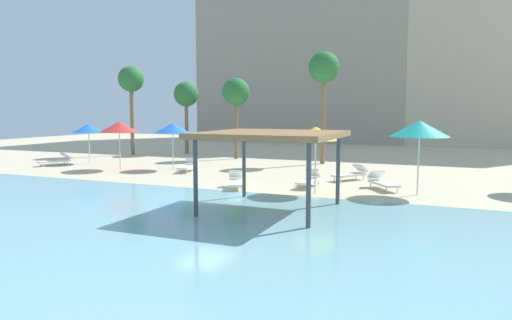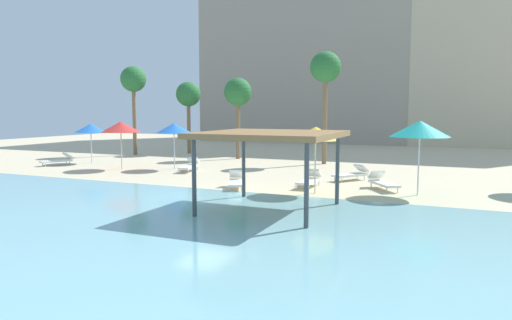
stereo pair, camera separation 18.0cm
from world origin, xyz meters
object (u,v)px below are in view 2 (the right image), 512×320
object	(u,v)px
beach_umbrella_red_1	(121,127)
palm_tree_1	(238,93)
beach_umbrella_blue_4	(91,128)
lounge_chair_2	(352,174)
beach_umbrella_yellow_2	(316,133)
lounge_chair_3	(310,179)
palm_tree_2	(188,96)
beach_umbrella_teal_5	(420,129)
palm_tree_3	(326,70)
lounge_chair_5	(236,181)
palm_tree_0	(133,81)
lounge_chair_4	(382,182)
beach_umbrella_blue_3	(174,128)
lounge_chair_0	(190,165)
lounge_chair_1	(59,160)
shade_pavilion	(270,137)

from	to	relation	value
beach_umbrella_red_1	palm_tree_1	distance (m)	8.88
beach_umbrella_blue_4	lounge_chair_2	bearing A→B (deg)	-2.67
beach_umbrella_yellow_2	beach_umbrella_red_1	bearing A→B (deg)	165.56
lounge_chair_2	palm_tree_1	size ratio (longest dim) A/B	0.34
lounge_chair_3	palm_tree_2	bearing A→B (deg)	-129.67
beach_umbrella_teal_5	palm_tree_3	world-z (taller)	palm_tree_3
lounge_chair_5	palm_tree_0	distance (m)	18.12
beach_umbrella_yellow_2	lounge_chair_4	distance (m)	3.76
beach_umbrella_yellow_2	lounge_chair_3	bearing A→B (deg)	113.76
lounge_chair_4	palm_tree_3	size ratio (longest dim) A/B	0.27
beach_umbrella_blue_4	lounge_chair_2	xyz separation A→B (m)	(16.76, -0.78, -1.89)
lounge_chair_3	palm_tree_3	xyz separation A→B (m)	(-1.75, 8.82, 5.47)
beach_umbrella_blue_4	lounge_chair_3	size ratio (longest dim) A/B	1.31
lounge_chair_2	palm_tree_0	size ratio (longest dim) A/B	0.29
lounge_chair_4	palm_tree_2	xyz separation A→B (m)	(-16.33, 11.07, 4.15)
beach_umbrella_blue_3	beach_umbrella_blue_4	distance (m)	6.61
lounge_chair_2	beach_umbrella_blue_4	bearing A→B (deg)	-57.93
lounge_chair_3	palm_tree_2	distance (m)	18.19
lounge_chair_0	palm_tree_3	distance (m)	10.25
lounge_chair_1	lounge_chair_5	bearing A→B (deg)	99.19
lounge_chair_0	palm_tree_1	world-z (taller)	palm_tree_1
lounge_chair_4	palm_tree_1	size ratio (longest dim) A/B	0.34
lounge_chair_2	lounge_chair_4	bearing A→B (deg)	74.49
beach_umbrella_blue_3	palm_tree_3	xyz separation A→B (m)	(7.11, 5.99, 3.46)
lounge_chair_4	palm_tree_0	xyz separation A→B (m)	(-19.47, 8.45, 5.17)
lounge_chair_1	palm_tree_0	xyz separation A→B (m)	(-0.01, 7.35, 5.17)
lounge_chair_0	lounge_chair_1	world-z (taller)	same
beach_umbrella_red_1	beach_umbrella_yellow_2	world-z (taller)	beach_umbrella_red_1
beach_umbrella_blue_4	lounge_chair_2	world-z (taller)	beach_umbrella_blue_4
lounge_chair_3	shade_pavilion	bearing A→B (deg)	3.86
shade_pavilion	lounge_chair_4	xyz separation A→B (m)	(2.77, 5.84, -2.14)
beach_umbrella_blue_4	lounge_chair_5	size ratio (longest dim) A/B	1.26
lounge_chair_0	lounge_chair_4	distance (m)	10.73
lounge_chair_4	palm_tree_1	world-z (taller)	palm_tree_1
lounge_chair_1	beach_umbrella_blue_3	bearing A→B (deg)	121.50
palm_tree_0	palm_tree_3	distance (m)	14.73
shade_pavilion	palm_tree_1	distance (m)	17.07
beach_umbrella_yellow_2	beach_umbrella_teal_5	size ratio (longest dim) A/B	0.92
beach_umbrella_blue_4	palm_tree_2	distance (m)	8.83
shade_pavilion	beach_umbrella_yellow_2	xyz separation A→B (m)	(0.44, 3.75, -0.05)
beach_umbrella_red_1	lounge_chair_4	size ratio (longest dim) A/B	1.42
beach_umbrella_blue_3	palm_tree_2	size ratio (longest dim) A/B	0.47
lounge_chair_0	palm_tree_1	distance (m)	8.26
palm_tree_0	lounge_chair_1	bearing A→B (deg)	-89.91
palm_tree_3	shade_pavilion	bearing A→B (deg)	-82.03
lounge_chair_1	palm_tree_3	distance (m)	17.24
palm_tree_0	palm_tree_1	distance (m)	8.48
shade_pavilion	beach_umbrella_teal_5	size ratio (longest dim) A/B	1.47
beach_umbrella_yellow_2	lounge_chair_0	bearing A→B (deg)	154.64
lounge_chair_3	palm_tree_0	bearing A→B (deg)	-117.27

